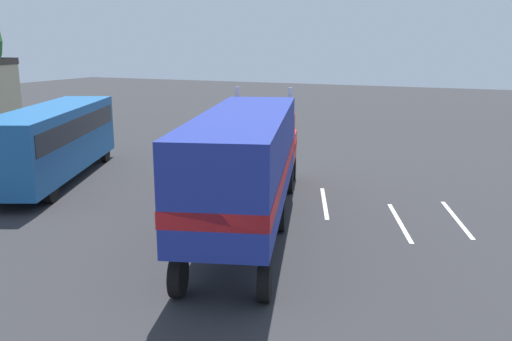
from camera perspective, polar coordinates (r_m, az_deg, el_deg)
name	(u,v)px	position (r m, az deg, el deg)	size (l,w,h in m)	color
ground_plane	(262,184)	(25.04, 0.64, -1.38)	(120.00, 120.00, 0.00)	#2D2D30
lane_stripe_near	(324,203)	(22.25, 7.13, -3.33)	(4.40, 0.16, 0.01)	silver
lane_stripe_mid	(399,222)	(20.43, 14.69, -5.19)	(4.40, 0.16, 0.01)	silver
lane_stripe_far	(456,219)	(21.40, 20.11, -4.74)	(4.40, 0.16, 0.01)	silver
semi_truck	(249,157)	(18.45, -0.76, 1.39)	(14.26, 6.56, 4.50)	red
person_bystander	(184,193)	(20.30, -7.49, -2.36)	(0.42, 0.48, 1.63)	black
parked_bus	(54,137)	(26.91, -20.29, 3.32)	(11.12, 6.66, 3.40)	#1E5999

